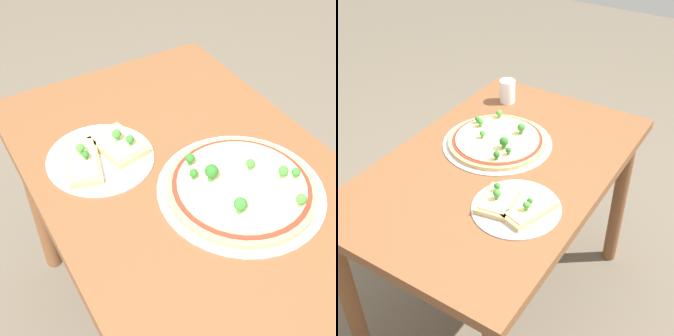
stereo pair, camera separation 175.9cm
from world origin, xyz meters
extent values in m
plane|color=brown|center=(0.00, 0.00, 0.00)|extent=(8.00, 8.00, 0.00)
cube|color=brown|center=(0.00, 0.00, 0.72)|extent=(1.10, 0.71, 0.04)
cylinder|color=brown|center=(0.49, -0.30, 0.35)|extent=(0.06, 0.06, 0.70)
cylinder|color=brown|center=(-0.49, 0.30, 0.35)|extent=(0.06, 0.06, 0.70)
cylinder|color=brown|center=(0.49, 0.30, 0.35)|extent=(0.06, 0.06, 0.70)
cylinder|color=silver|center=(0.10, 0.07, 0.74)|extent=(0.39, 0.39, 0.00)
cylinder|color=tan|center=(0.10, 0.07, 0.75)|extent=(0.35, 0.35, 0.01)
cylinder|color=#A82D1E|center=(0.10, 0.07, 0.76)|extent=(0.32, 0.32, 0.00)
cylinder|color=#F4DB8E|center=(0.10, 0.07, 0.76)|extent=(0.30, 0.30, 0.00)
sphere|color=#337A2D|center=(0.15, 0.19, 0.78)|extent=(0.02, 0.02, 0.02)
cylinder|color=#3F8136|center=(0.15, 0.19, 0.76)|extent=(0.01, 0.01, 0.01)
sphere|color=#3D8933|center=(0.07, 0.11, 0.78)|extent=(0.02, 0.02, 0.02)
cylinder|color=#488E3A|center=(0.07, 0.11, 0.76)|extent=(0.01, 0.01, 0.01)
sphere|color=#286B23|center=(0.03, -0.02, 0.78)|extent=(0.02, 0.02, 0.02)
cylinder|color=#37742D|center=(0.03, -0.02, 0.76)|extent=(0.01, 0.01, 0.01)
sphere|color=#286B23|center=(-0.02, 0.00, 0.78)|extent=(0.02, 0.02, 0.02)
cylinder|color=#37742D|center=(-0.02, 0.00, 0.77)|extent=(0.01, 0.01, 0.01)
sphere|color=#337A2D|center=(0.17, 0.01, 0.79)|extent=(0.03, 0.03, 0.03)
cylinder|color=#3F8136|center=(0.17, 0.01, 0.77)|extent=(0.01, 0.01, 0.01)
sphere|color=#3D8933|center=(0.13, 0.16, 0.78)|extent=(0.02, 0.02, 0.02)
cylinder|color=#488E3A|center=(0.13, 0.16, 0.77)|extent=(0.01, 0.01, 0.01)
sphere|color=#479338|center=(0.22, 0.14, 0.78)|extent=(0.02, 0.02, 0.02)
cylinder|color=#51973E|center=(0.22, 0.14, 0.77)|extent=(0.01, 0.01, 0.01)
sphere|color=#286B23|center=(0.05, 0.01, 0.79)|extent=(0.03, 0.03, 0.03)
cylinder|color=#37742D|center=(0.05, 0.01, 0.77)|extent=(0.01, 0.01, 0.01)
cylinder|color=silver|center=(-0.17, -0.17, 0.74)|extent=(0.27, 0.27, 0.00)
cube|color=tan|center=(-0.17, -0.21, 0.75)|extent=(0.18, 0.12, 0.02)
cube|color=#F4DB8E|center=(-0.17, -0.21, 0.76)|extent=(0.15, 0.10, 0.00)
sphere|color=#479338|center=(-0.18, -0.21, 0.78)|extent=(0.02, 0.02, 0.02)
cylinder|color=#51973E|center=(-0.18, -0.21, 0.77)|extent=(0.01, 0.01, 0.01)
sphere|color=#286B23|center=(-0.16, -0.21, 0.78)|extent=(0.02, 0.02, 0.02)
cylinder|color=#37742D|center=(-0.16, -0.21, 0.76)|extent=(0.01, 0.01, 0.01)
cube|color=tan|center=(-0.18, -0.11, 0.75)|extent=(0.16, 0.12, 0.02)
cube|color=#F4DB8E|center=(-0.18, -0.11, 0.76)|extent=(0.13, 0.10, 0.00)
sphere|color=#3D8933|center=(-0.18, -0.11, 0.78)|extent=(0.02, 0.02, 0.02)
cylinder|color=#488E3A|center=(-0.18, -0.11, 0.77)|extent=(0.01, 0.01, 0.01)
sphere|color=#337A2D|center=(-0.15, -0.09, 0.78)|extent=(0.02, 0.02, 0.02)
cylinder|color=#3F8136|center=(-0.15, -0.09, 0.76)|extent=(0.01, 0.01, 0.01)
cylinder|color=white|center=(0.38, 0.20, 0.78)|extent=(0.06, 0.06, 0.09)
camera|label=1|loc=(0.67, -0.46, 1.52)|focal=50.00mm
camera|label=2|loc=(-1.07, -0.69, 1.66)|focal=50.00mm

